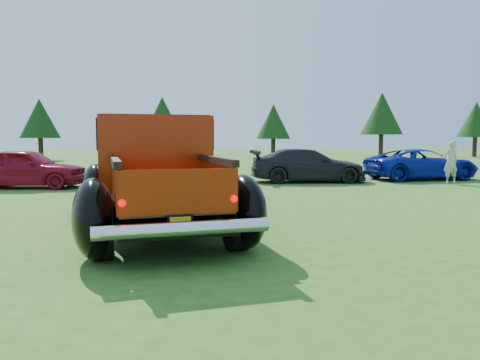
{
  "coord_description": "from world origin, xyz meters",
  "views": [
    {
      "loc": [
        -1.14,
        -7.82,
        1.7
      ],
      "look_at": [
        -0.2,
        0.2,
        0.96
      ],
      "focal_mm": 35.0,
      "sensor_mm": 36.0,
      "label": 1
    }
  ],
  "objects_px": {
    "tree_far_east": "(476,120)",
    "tree_mid_right": "(273,122)",
    "pickup_truck": "(154,174)",
    "tree_mid_left": "(162,117)",
    "show_car_red": "(26,168)",
    "show_car_yellow": "(176,163)",
    "tree_west": "(40,119)",
    "show_car_grey": "(308,165)",
    "tree_east": "(382,114)",
    "spectator": "(451,162)",
    "show_car_blue": "(422,164)"
  },
  "relations": [
    {
      "from": "show_car_yellow",
      "to": "show_car_red",
      "type": "bearing_deg",
      "value": 102.56
    },
    {
      "from": "tree_far_east",
      "to": "show_car_grey",
      "type": "distance_m",
      "value": 29.41
    },
    {
      "from": "tree_mid_left",
      "to": "show_car_red",
      "type": "distance_m",
      "value": 22.81
    },
    {
      "from": "show_car_blue",
      "to": "pickup_truck",
      "type": "bearing_deg",
      "value": 126.07
    },
    {
      "from": "show_car_grey",
      "to": "spectator",
      "type": "xyz_separation_m",
      "value": [
        4.99,
        -1.33,
        0.16
      ]
    },
    {
      "from": "show_car_red",
      "to": "show_car_grey",
      "type": "height_order",
      "value": "show_car_red"
    },
    {
      "from": "tree_far_east",
      "to": "pickup_truck",
      "type": "xyz_separation_m",
      "value": [
        -25.74,
        -29.37,
        -2.25
      ]
    },
    {
      "from": "pickup_truck",
      "to": "show_car_grey",
      "type": "distance_m",
      "value": 9.94
    },
    {
      "from": "tree_mid_right",
      "to": "tree_east",
      "type": "height_order",
      "value": "tree_east"
    },
    {
      "from": "show_car_blue",
      "to": "tree_mid_right",
      "type": "bearing_deg",
      "value": 1.21
    },
    {
      "from": "pickup_truck",
      "to": "show_car_yellow",
      "type": "height_order",
      "value": "pickup_truck"
    },
    {
      "from": "tree_west",
      "to": "spectator",
      "type": "height_order",
      "value": "tree_west"
    },
    {
      "from": "tree_far_east",
      "to": "show_car_grey",
      "type": "height_order",
      "value": "tree_far_east"
    },
    {
      "from": "tree_mid_left",
      "to": "show_car_grey",
      "type": "distance_m",
      "value": 22.56
    },
    {
      "from": "show_car_yellow",
      "to": "pickup_truck",
      "type": "bearing_deg",
      "value": 172.67
    },
    {
      "from": "show_car_blue",
      "to": "show_car_grey",
      "type": "bearing_deg",
      "value": 90.5
    },
    {
      "from": "tree_mid_left",
      "to": "tree_east",
      "type": "distance_m",
      "value": 18.06
    },
    {
      "from": "tree_mid_left",
      "to": "show_car_red",
      "type": "height_order",
      "value": "tree_mid_left"
    },
    {
      "from": "tree_mid_right",
      "to": "tree_west",
      "type": "bearing_deg",
      "value": -176.82
    },
    {
      "from": "tree_east",
      "to": "show_car_red",
      "type": "distance_m",
      "value": 30.11
    },
    {
      "from": "tree_east",
      "to": "tree_far_east",
      "type": "xyz_separation_m",
      "value": [
        9.0,
        1.0,
        -0.41
      ]
    },
    {
      "from": "show_car_yellow",
      "to": "spectator",
      "type": "height_order",
      "value": "spectator"
    },
    {
      "from": "pickup_truck",
      "to": "show_car_red",
      "type": "bearing_deg",
      "value": 112.41
    },
    {
      "from": "tree_far_east",
      "to": "show_car_yellow",
      "type": "relative_size",
      "value": 1.12
    },
    {
      "from": "show_car_grey",
      "to": "spectator",
      "type": "height_order",
      "value": "spectator"
    },
    {
      "from": "tree_west",
      "to": "show_car_blue",
      "type": "relative_size",
      "value": 1.03
    },
    {
      "from": "show_car_blue",
      "to": "tree_far_east",
      "type": "bearing_deg",
      "value": -42.99
    },
    {
      "from": "pickup_truck",
      "to": "show_car_yellow",
      "type": "relative_size",
      "value": 1.39
    },
    {
      "from": "pickup_truck",
      "to": "show_car_grey",
      "type": "xyz_separation_m",
      "value": [
        5.24,
        8.44,
        -0.36
      ]
    },
    {
      "from": "tree_mid_right",
      "to": "show_car_yellow",
      "type": "relative_size",
      "value": 1.03
    },
    {
      "from": "show_car_red",
      "to": "show_car_yellow",
      "type": "xyz_separation_m",
      "value": [
        5.0,
        1.67,
        0.04
      ]
    },
    {
      "from": "tree_far_east",
      "to": "tree_mid_right",
      "type": "bearing_deg",
      "value": -178.41
    },
    {
      "from": "show_car_blue",
      "to": "spectator",
      "type": "distance_m",
      "value": 1.85
    },
    {
      "from": "show_car_yellow",
      "to": "tree_mid_right",
      "type": "bearing_deg",
      "value": -26.69
    },
    {
      "from": "tree_east",
      "to": "spectator",
      "type": "height_order",
      "value": "tree_east"
    },
    {
      "from": "spectator",
      "to": "show_car_blue",
      "type": "bearing_deg",
      "value": -91.52
    },
    {
      "from": "show_car_blue",
      "to": "spectator",
      "type": "bearing_deg",
      "value": 178.96
    },
    {
      "from": "tree_west",
      "to": "pickup_truck",
      "type": "xyz_separation_m",
      "value": [
        10.26,
        -27.87,
        -2.11
      ]
    },
    {
      "from": "tree_far_east",
      "to": "show_car_red",
      "type": "height_order",
      "value": "tree_far_east"
    },
    {
      "from": "tree_mid_left",
      "to": "show_car_grey",
      "type": "relative_size",
      "value": 1.14
    },
    {
      "from": "show_car_blue",
      "to": "tree_west",
      "type": "bearing_deg",
      "value": 41.57
    },
    {
      "from": "show_car_yellow",
      "to": "show_car_blue",
      "type": "distance_m",
      "value": 9.85
    },
    {
      "from": "show_car_blue",
      "to": "tree_east",
      "type": "bearing_deg",
      "value": -24.42
    },
    {
      "from": "tree_west",
      "to": "show_car_grey",
      "type": "relative_size",
      "value": 1.05
    },
    {
      "from": "tree_far_east",
      "to": "show_car_red",
      "type": "xyz_separation_m",
      "value": [
        -30.5,
        -21.87,
        -2.57
      ]
    },
    {
      "from": "tree_west",
      "to": "show_car_yellow",
      "type": "distance_m",
      "value": 21.59
    },
    {
      "from": "tree_mid_right",
      "to": "show_car_yellow",
      "type": "xyz_separation_m",
      "value": [
        -7.5,
        -19.71,
        -2.27
      ]
    },
    {
      "from": "show_car_grey",
      "to": "tree_east",
      "type": "bearing_deg",
      "value": -26.88
    },
    {
      "from": "pickup_truck",
      "to": "show_car_yellow",
      "type": "xyz_separation_m",
      "value": [
        0.24,
        9.16,
        -0.29
      ]
    },
    {
      "from": "show_car_red",
      "to": "tree_west",
      "type": "bearing_deg",
      "value": 21.61
    }
  ]
}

